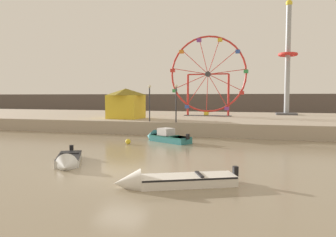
{
  "coord_description": "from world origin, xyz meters",
  "views": [
    {
      "loc": [
        7.02,
        -15.19,
        3.89
      ],
      "look_at": [
        -0.16,
        9.33,
        2.14
      ],
      "focal_mm": 34.43,
      "sensor_mm": 36.0,
      "label": 1
    }
  ],
  "objects_px": {
    "ferris_wheel_red_frame": "(208,76)",
    "promenade_lamp_far": "(150,97)",
    "motorboat_pale_grey": "(68,161)",
    "motorboat_white_red_stripe": "(166,181)",
    "promenade_lamp_near": "(176,97)",
    "mooring_buoy_orange": "(128,142)",
    "motorboat_teal_painted": "(164,137)",
    "carnival_booth_yellow_awning": "(126,103)",
    "drop_tower_steel_tower": "(288,64)"
  },
  "relations": [
    {
      "from": "ferris_wheel_red_frame",
      "to": "promenade_lamp_far",
      "type": "distance_m",
      "value": 12.24
    },
    {
      "from": "motorboat_pale_grey",
      "to": "motorboat_white_red_stripe",
      "type": "xyz_separation_m",
      "value": [
        6.6,
        -2.6,
        0.01
      ]
    },
    {
      "from": "promenade_lamp_near",
      "to": "mooring_buoy_orange",
      "type": "bearing_deg",
      "value": -108.88
    },
    {
      "from": "motorboat_teal_painted",
      "to": "promenade_lamp_near",
      "type": "bearing_deg",
      "value": -60.98
    },
    {
      "from": "motorboat_pale_grey",
      "to": "carnival_booth_yellow_awning",
      "type": "distance_m",
      "value": 19.69
    },
    {
      "from": "motorboat_pale_grey",
      "to": "promenade_lamp_far",
      "type": "distance_m",
      "value": 15.7
    },
    {
      "from": "motorboat_white_red_stripe",
      "to": "mooring_buoy_orange",
      "type": "relative_size",
      "value": 12.05
    },
    {
      "from": "motorboat_white_red_stripe",
      "to": "mooring_buoy_orange",
      "type": "height_order",
      "value": "motorboat_white_red_stripe"
    },
    {
      "from": "promenade_lamp_near",
      "to": "mooring_buoy_orange",
      "type": "distance_m",
      "value": 7.89
    },
    {
      "from": "motorboat_white_red_stripe",
      "to": "drop_tower_steel_tower",
      "type": "height_order",
      "value": "drop_tower_steel_tower"
    },
    {
      "from": "mooring_buoy_orange",
      "to": "ferris_wheel_red_frame",
      "type": "bearing_deg",
      "value": 78.9
    },
    {
      "from": "motorboat_teal_painted",
      "to": "ferris_wheel_red_frame",
      "type": "height_order",
      "value": "ferris_wheel_red_frame"
    },
    {
      "from": "motorboat_pale_grey",
      "to": "promenade_lamp_near",
      "type": "height_order",
      "value": "promenade_lamp_near"
    },
    {
      "from": "promenade_lamp_near",
      "to": "drop_tower_steel_tower",
      "type": "bearing_deg",
      "value": 56.57
    },
    {
      "from": "drop_tower_steel_tower",
      "to": "promenade_lamp_far",
      "type": "height_order",
      "value": "drop_tower_steel_tower"
    },
    {
      "from": "motorboat_teal_painted",
      "to": "drop_tower_steel_tower",
      "type": "xyz_separation_m",
      "value": [
        11.47,
        21.51,
        8.08
      ]
    },
    {
      "from": "motorboat_teal_painted",
      "to": "motorboat_white_red_stripe",
      "type": "bearing_deg",
      "value": 136.75
    },
    {
      "from": "drop_tower_steel_tower",
      "to": "promenade_lamp_far",
      "type": "bearing_deg",
      "value": -130.0
    },
    {
      "from": "motorboat_teal_painted",
      "to": "motorboat_pale_grey",
      "type": "relative_size",
      "value": 1.13
    },
    {
      "from": "motorboat_teal_painted",
      "to": "ferris_wheel_red_frame",
      "type": "relative_size",
      "value": 0.47
    },
    {
      "from": "promenade_lamp_far",
      "to": "motorboat_white_red_stripe",
      "type": "bearing_deg",
      "value": -68.28
    },
    {
      "from": "motorboat_teal_painted",
      "to": "carnival_booth_yellow_awning",
      "type": "distance_m",
      "value": 11.06
    },
    {
      "from": "motorboat_pale_grey",
      "to": "mooring_buoy_orange",
      "type": "relative_size",
      "value": 9.87
    },
    {
      "from": "promenade_lamp_near",
      "to": "promenade_lamp_far",
      "type": "relative_size",
      "value": 1.0
    },
    {
      "from": "drop_tower_steel_tower",
      "to": "mooring_buoy_orange",
      "type": "distance_m",
      "value": 28.86
    },
    {
      "from": "motorboat_white_red_stripe",
      "to": "drop_tower_steel_tower",
      "type": "relative_size",
      "value": 0.33
    },
    {
      "from": "ferris_wheel_red_frame",
      "to": "mooring_buoy_orange",
      "type": "bearing_deg",
      "value": -101.1
    },
    {
      "from": "promenade_lamp_near",
      "to": "mooring_buoy_orange",
      "type": "relative_size",
      "value": 8.51
    },
    {
      "from": "ferris_wheel_red_frame",
      "to": "promenade_lamp_far",
      "type": "height_order",
      "value": "ferris_wheel_red_frame"
    },
    {
      "from": "carnival_booth_yellow_awning",
      "to": "promenade_lamp_near",
      "type": "xyz_separation_m",
      "value": [
        7.09,
        -3.88,
        0.65
      ]
    },
    {
      "from": "motorboat_white_red_stripe",
      "to": "drop_tower_steel_tower",
      "type": "xyz_separation_m",
      "value": [
        7.21,
        34.97,
        8.2
      ]
    },
    {
      "from": "motorboat_pale_grey",
      "to": "motorboat_teal_painted",
      "type": "bearing_deg",
      "value": 139.3
    },
    {
      "from": "drop_tower_steel_tower",
      "to": "promenade_lamp_far",
      "type": "distance_m",
      "value": 22.78
    },
    {
      "from": "mooring_buoy_orange",
      "to": "motorboat_pale_grey",
      "type": "bearing_deg",
      "value": -90.54
    },
    {
      "from": "ferris_wheel_red_frame",
      "to": "promenade_lamp_far",
      "type": "xyz_separation_m",
      "value": [
        -4.15,
        -11.17,
        -2.79
      ]
    },
    {
      "from": "motorboat_teal_painted",
      "to": "carnival_booth_yellow_awning",
      "type": "relative_size",
      "value": 1.19
    },
    {
      "from": "ferris_wheel_red_frame",
      "to": "motorboat_pale_grey",
      "type": "bearing_deg",
      "value": -97.81
    },
    {
      "from": "motorboat_teal_painted",
      "to": "mooring_buoy_orange",
      "type": "height_order",
      "value": "motorboat_teal_painted"
    },
    {
      "from": "ferris_wheel_red_frame",
      "to": "promenade_lamp_near",
      "type": "xyz_separation_m",
      "value": [
        -1.28,
        -11.45,
        -2.8
      ]
    },
    {
      "from": "drop_tower_steel_tower",
      "to": "promenade_lamp_near",
      "type": "height_order",
      "value": "drop_tower_steel_tower"
    },
    {
      "from": "promenade_lamp_far",
      "to": "mooring_buoy_orange",
      "type": "height_order",
      "value": "promenade_lamp_far"
    },
    {
      "from": "drop_tower_steel_tower",
      "to": "mooring_buoy_orange",
      "type": "height_order",
      "value": "drop_tower_steel_tower"
    },
    {
      "from": "promenade_lamp_near",
      "to": "carnival_booth_yellow_awning",
      "type": "bearing_deg",
      "value": 151.3
    },
    {
      "from": "ferris_wheel_red_frame",
      "to": "mooring_buoy_orange",
      "type": "distance_m",
      "value": 19.51
    },
    {
      "from": "promenade_lamp_near",
      "to": "promenade_lamp_far",
      "type": "height_order",
      "value": "promenade_lamp_far"
    },
    {
      "from": "ferris_wheel_red_frame",
      "to": "motorboat_teal_painted",
      "type": "bearing_deg",
      "value": -94.72
    },
    {
      "from": "carnival_booth_yellow_awning",
      "to": "drop_tower_steel_tower",
      "type": "bearing_deg",
      "value": 38.84
    },
    {
      "from": "mooring_buoy_orange",
      "to": "promenade_lamp_near",
      "type": "bearing_deg",
      "value": 71.12
    },
    {
      "from": "promenade_lamp_far",
      "to": "mooring_buoy_orange",
      "type": "distance_m",
      "value": 7.82
    },
    {
      "from": "ferris_wheel_red_frame",
      "to": "carnival_booth_yellow_awning",
      "type": "bearing_deg",
      "value": -137.88
    }
  ]
}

